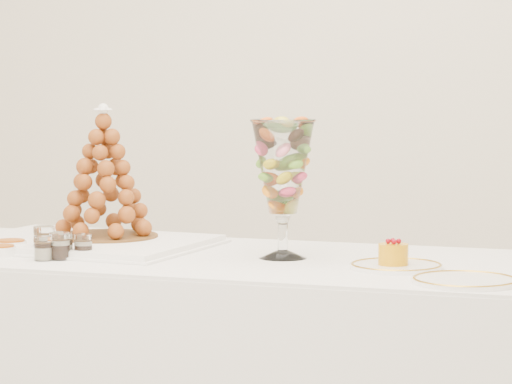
% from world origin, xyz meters
% --- Properties ---
extents(lace_tray, '(0.72, 0.57, 0.02)m').
position_xyz_m(lace_tray, '(-0.49, 0.41, 0.74)').
color(lace_tray, white).
rests_on(lace_tray, buffet_table).
extents(macaron_vase, '(0.17, 0.17, 0.37)m').
position_xyz_m(macaron_vase, '(0.12, 0.35, 0.97)').
color(macaron_vase, white).
rests_on(macaron_vase, buffet_table).
extents(cake_plate, '(0.24, 0.24, 0.01)m').
position_xyz_m(cake_plate, '(0.45, 0.25, 0.74)').
color(cake_plate, white).
rests_on(cake_plate, buffet_table).
extents(spare_plate, '(0.25, 0.25, 0.01)m').
position_xyz_m(spare_plate, '(0.64, 0.07, 0.74)').
color(spare_plate, white).
rests_on(spare_plate, buffet_table).
extents(verrine_a, '(0.06, 0.06, 0.08)m').
position_xyz_m(verrine_a, '(-0.53, 0.22, 0.77)').
color(verrine_a, white).
rests_on(verrine_a, buffet_table).
extents(verrine_b, '(0.06, 0.06, 0.07)m').
position_xyz_m(verrine_b, '(-0.45, 0.18, 0.77)').
color(verrine_b, white).
rests_on(verrine_b, buffet_table).
extents(verrine_c, '(0.05, 0.05, 0.06)m').
position_xyz_m(verrine_c, '(-0.39, 0.19, 0.77)').
color(verrine_c, white).
rests_on(verrine_c, buffet_table).
extents(verrine_d, '(0.06, 0.06, 0.06)m').
position_xyz_m(verrine_d, '(-0.48, 0.12, 0.76)').
color(verrine_d, white).
rests_on(verrine_d, buffet_table).
extents(verrine_e, '(0.06, 0.06, 0.07)m').
position_xyz_m(verrine_e, '(-0.44, 0.14, 0.77)').
color(verrine_e, white).
rests_on(verrine_e, buffet_table).
extents(ramekin_back, '(0.09, 0.09, 0.03)m').
position_xyz_m(ramekin_back, '(-0.65, 0.25, 0.75)').
color(ramekin_back, white).
rests_on(ramekin_back, buffet_table).
extents(ramekin_front, '(0.08, 0.08, 0.03)m').
position_xyz_m(ramekin_front, '(-0.62, 0.16, 0.75)').
color(ramekin_front, white).
rests_on(ramekin_front, buffet_table).
extents(croquembouche, '(0.31, 0.31, 0.39)m').
position_xyz_m(croquembouche, '(-0.45, 0.46, 0.94)').
color(croquembouche, brown).
rests_on(croquembouche, lace_tray).
extents(mousse_cake, '(0.08, 0.08, 0.07)m').
position_xyz_m(mousse_cake, '(0.44, 0.24, 0.77)').
color(mousse_cake, orange).
rests_on(mousse_cake, cake_plate).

